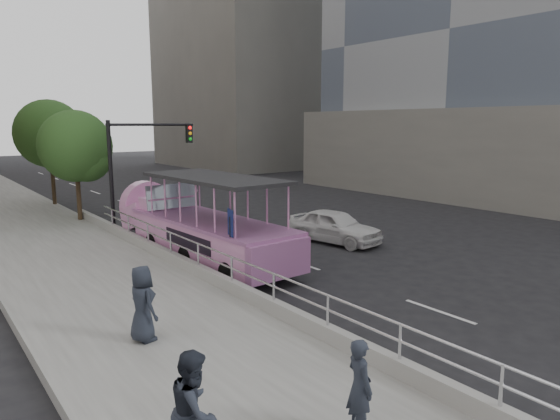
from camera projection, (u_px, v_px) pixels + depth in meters
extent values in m
plane|color=black|center=(360.00, 299.00, 14.53)|extent=(160.00, 160.00, 0.00)
cube|color=#A0A09B|center=(62.00, 254.00, 18.94)|extent=(5.50, 80.00, 0.30)
cube|color=#9B9B96|center=(232.00, 286.00, 14.17)|extent=(0.24, 30.00, 0.36)
cylinder|color=silver|center=(502.00, 385.00, 7.79)|extent=(0.07, 0.07, 0.70)
cylinder|color=silver|center=(400.00, 341.00, 9.36)|extent=(0.07, 0.07, 0.70)
cylinder|color=silver|center=(328.00, 310.00, 10.93)|extent=(0.07, 0.07, 0.70)
cylinder|color=silver|center=(274.00, 287.00, 12.50)|extent=(0.07, 0.07, 0.70)
cylinder|color=silver|center=(232.00, 268.00, 14.07)|extent=(0.07, 0.07, 0.70)
cylinder|color=silver|center=(198.00, 254.00, 15.65)|extent=(0.07, 0.07, 0.70)
cylinder|color=silver|center=(171.00, 242.00, 17.22)|extent=(0.07, 0.07, 0.70)
cylinder|color=silver|center=(148.00, 232.00, 18.79)|extent=(0.07, 0.07, 0.70)
cylinder|color=silver|center=(129.00, 224.00, 20.36)|extent=(0.07, 0.07, 0.70)
cylinder|color=silver|center=(112.00, 217.00, 21.93)|extent=(0.07, 0.07, 0.70)
cylinder|color=silver|center=(232.00, 268.00, 14.07)|extent=(0.06, 22.00, 0.06)
cylinder|color=silver|center=(232.00, 257.00, 14.02)|extent=(0.06, 22.00, 0.06)
cylinder|color=black|center=(230.00, 275.00, 15.46)|extent=(0.36, 0.85, 0.84)
cylinder|color=black|center=(280.00, 263.00, 16.75)|extent=(0.36, 0.85, 0.84)
cylinder|color=black|center=(188.00, 258.00, 17.43)|extent=(0.36, 0.85, 0.84)
cylinder|color=black|center=(236.00, 248.00, 18.73)|extent=(0.36, 0.85, 0.84)
cylinder|color=black|center=(154.00, 244.00, 19.41)|extent=(0.36, 0.85, 0.84)
cylinder|color=black|center=(200.00, 236.00, 20.70)|extent=(0.36, 0.85, 0.84)
cube|color=#DA8AC2|center=(210.00, 238.00, 18.13)|extent=(2.67, 7.74, 1.16)
cube|color=#DA8AC2|center=(154.00, 214.00, 21.48)|extent=(2.37, 2.08, 1.45)
cylinder|color=#DA8AC2|center=(146.00, 206.00, 22.03)|extent=(2.22, 0.75, 2.19)
cube|color=#9C5B92|center=(279.00, 260.00, 15.13)|extent=(2.34, 0.43, 1.16)
cube|color=#9C5B92|center=(209.00, 220.00, 18.02)|extent=(2.80, 8.02, 0.11)
cube|color=black|center=(214.00, 178.00, 17.47)|extent=(2.75, 6.25, 0.13)
cube|color=#97A6B2|center=(171.00, 196.00, 20.08)|extent=(2.15, 0.29, 0.98)
cube|color=#DA8AC2|center=(167.00, 202.00, 20.44)|extent=(2.09, 1.02, 0.47)
imported|color=silver|center=(335.00, 226.00, 21.34)|extent=(2.42, 4.43, 1.43)
imported|color=#232833|center=(360.00, 387.00, 7.62)|extent=(0.50, 0.64, 1.54)
imported|color=#232833|center=(195.00, 410.00, 6.83)|extent=(1.04, 1.07, 1.74)
imported|color=#232833|center=(142.00, 304.00, 10.92)|extent=(0.65, 0.90, 1.70)
cylinder|color=black|center=(231.00, 253.00, 15.18)|extent=(0.07, 0.07, 2.28)
cube|color=navy|center=(230.00, 223.00, 15.02)|extent=(0.18, 0.55, 0.82)
cube|color=silver|center=(231.00, 222.00, 15.04)|extent=(0.11, 0.35, 0.50)
cylinder|color=black|center=(111.00, 179.00, 22.18)|extent=(0.18, 0.18, 5.20)
cylinder|color=black|center=(151.00, 125.00, 22.96)|extent=(4.20, 0.12, 0.12)
cube|color=black|center=(189.00, 134.00, 24.17)|extent=(0.28, 0.22, 0.85)
sphere|color=red|center=(190.00, 128.00, 24.01)|extent=(0.16, 0.16, 0.16)
cylinder|color=#342517|center=(79.00, 195.00, 24.81)|extent=(0.22, 0.22, 3.08)
sphere|color=#306327|center=(75.00, 146.00, 24.40)|extent=(3.52, 3.52, 3.52)
sphere|color=#306327|center=(86.00, 157.00, 24.50)|extent=(2.42, 2.42, 2.42)
cylinder|color=#342517|center=(53.00, 180.00, 29.61)|extent=(0.22, 0.22, 3.47)
sphere|color=#306327|center=(49.00, 134.00, 29.15)|extent=(3.97, 3.97, 3.97)
sphere|color=#306327|center=(59.00, 144.00, 29.25)|extent=(2.73, 2.73, 2.73)
cube|color=slate|center=(533.00, 150.00, 39.72)|extent=(26.00, 26.00, 6.00)
cube|color=slate|center=(261.00, 32.00, 60.26)|extent=(20.00, 20.00, 32.00)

